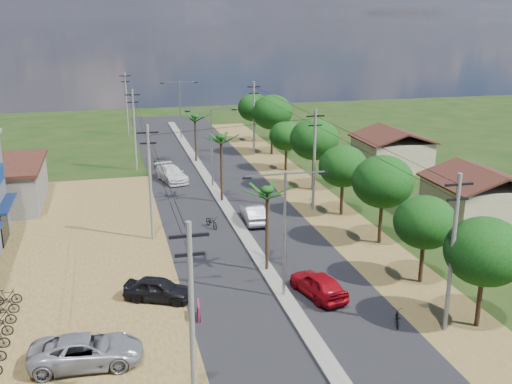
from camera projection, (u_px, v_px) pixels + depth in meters
ground at (284, 297)px, 36.94m from camera, size 160.00×160.00×0.00m
road at (233, 219)px, 50.87m from camera, size 12.00×110.00×0.04m
median at (226, 208)px, 53.64m from camera, size 1.00×90.00×0.18m
dirt_lot_west at (40, 270)px, 40.87m from camera, size 18.00×46.00×0.04m
dirt_shoulder_east at (327, 212)px, 52.85m from camera, size 5.00×90.00×0.03m
house_east_near at (478, 193)px, 50.20m from camera, size 7.60×7.50×4.60m
house_east_far at (392, 147)px, 67.17m from camera, size 7.60×7.50×4.60m
tree_east_a at (485, 252)px, 32.29m from camera, size 4.40×4.40×6.37m
tree_east_b at (425, 222)px, 37.93m from camera, size 4.00×4.00×5.83m
tree_east_c at (383, 182)px, 44.31m from camera, size 4.60×4.60×6.83m
tree_east_d at (343, 166)px, 50.90m from camera, size 4.20×4.20×6.13m
tree_east_e at (314, 139)px, 58.16m from camera, size 4.80×4.80×7.14m
tree_east_f at (286, 136)px, 65.85m from camera, size 3.80×3.80×5.52m
tree_east_g at (272, 112)px, 73.04m from camera, size 5.00×5.00×7.38m
tree_east_h at (254, 108)px, 80.57m from camera, size 4.40×4.40×6.52m
palm_median_near at (267, 194)px, 39.07m from camera, size 2.00×2.00×6.15m
palm_median_mid at (221, 140)px, 53.84m from camera, size 2.00×2.00×6.55m
palm_median_far at (195, 118)px, 68.89m from camera, size 2.00×2.00×5.85m
streetlight_near at (285, 224)px, 35.57m from camera, size 5.10×0.18×8.00m
streetlight_mid at (212, 141)px, 58.80m from camera, size 5.10×0.18×8.00m
streetlight_far at (180, 105)px, 82.04m from camera, size 5.10×0.18×8.00m
utility_pole_w_a at (192, 319)px, 24.65m from camera, size 1.60×0.24×9.00m
utility_pole_w_b at (150, 180)px, 45.10m from camera, size 1.60×0.24×9.00m
utility_pole_w_c at (134, 128)px, 65.54m from camera, size 1.60×0.24×9.00m
utility_pole_w_d at (126, 102)px, 85.06m from camera, size 1.60×0.24×9.00m
utility_pole_e_a at (452, 250)px, 31.75m from camera, size 1.60×0.24×9.00m
utility_pole_e_b at (314, 158)px, 52.19m from camera, size 1.60×0.24×9.00m
utility_pole_e_c at (254, 117)px, 72.64m from camera, size 1.60×0.24×9.00m
car_red_near at (318, 285)px, 36.86m from camera, size 2.86×4.88×1.56m
car_silver_mid at (253, 214)px, 50.01m from camera, size 1.80×4.65×1.51m
car_white_far at (172, 174)px, 62.20m from camera, size 3.45×5.74×1.56m
car_parked_silver at (87, 351)px, 29.62m from camera, size 5.68×2.87×1.54m
car_parked_dark at (159, 289)px, 36.37m from camera, size 4.54×3.30×1.44m
moto_rider_east at (397, 319)px, 33.53m from camera, size 1.10×1.63×0.81m
moto_rider_west_a at (212, 222)px, 48.79m from camera, size 1.20×2.00×0.99m
moto_rider_west_b at (155, 165)px, 67.23m from camera, size 0.59×1.76×1.04m
roadside_sign at (199, 311)px, 34.21m from camera, size 0.22×1.20×1.00m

